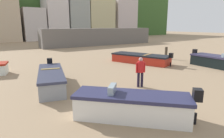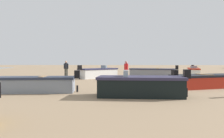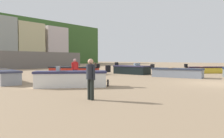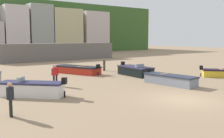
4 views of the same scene
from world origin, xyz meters
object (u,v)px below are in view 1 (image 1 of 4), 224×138
Objects in this scene: boat_red_4 at (141,58)px; beach_walker_foreground at (140,70)px; boat_white_3 at (132,106)px; mooring_post_near_water at (166,53)px; boat_black_6 at (217,61)px; boat_grey_1 at (51,79)px.

boat_red_4 is 6.99m from beach_walker_foreground.
boat_white_3 is 3.16× the size of mooring_post_near_water.
boat_black_6 reaches higher than boat_red_4.
boat_white_3 is 0.69× the size of boat_red_4.
beach_walker_foreground reaches higher than boat_white_3.
beach_walker_foreground is at bearing -1.75° from boat_white_3.
mooring_post_near_water is 0.73× the size of beach_walker_foreground.
boat_white_3 reaches higher than boat_grey_1.
mooring_post_near_water is at bearing -84.14° from boat_black_6.
boat_white_3 reaches higher than mooring_post_near_water.
boat_black_6 reaches higher than boat_grey_1.
beach_walker_foreground is (3.98, -2.67, 0.51)m from boat_grey_1.
mooring_post_near_water is (12.19, 2.76, 0.14)m from boat_grey_1.
beach_walker_foreground reaches higher than boat_grey_1.
boat_grey_1 is 4.82m from beach_walker_foreground.
boat_white_3 is 0.90× the size of boat_black_6.
boat_grey_1 is 12.50m from mooring_post_near_water.
mooring_post_near_water is at bearing -9.31° from boat_white_3.
beach_walker_foreground is at bearing 5.56° from boat_black_6.
boat_white_3 is 3.76m from beach_walker_foreground.
boat_red_4 is 3.34× the size of beach_walker_foreground.
boat_black_6 is at bearing -174.93° from boat_grey_1.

